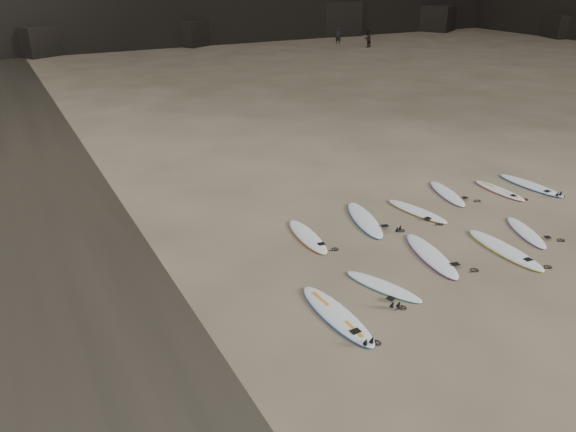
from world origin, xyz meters
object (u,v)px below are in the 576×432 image
at_px(surfboard_1, 383,286).
at_px(person_b, 368,38).
at_px(surfboard_8, 447,193).
at_px(surfboard_9, 499,190).
at_px(surfboard_2, 431,255).
at_px(surfboard_5, 307,236).
at_px(surfboard_10, 531,185).
at_px(surfboard_3, 505,249).
at_px(surfboard_7, 417,211).
at_px(person_a, 338,36).
at_px(surfboard_6, 365,219).
at_px(surfboard_0, 337,314).
at_px(surfboard_4, 526,232).

height_order(surfboard_1, person_b, person_b).
distance_m(surfboard_8, surfboard_9, 1.95).
xyz_separation_m(surfboard_2, surfboard_5, (-2.43, 2.64, -0.01)).
distance_m(surfboard_2, surfboard_10, 7.23).
relative_size(surfboard_3, surfboard_7, 1.16).
height_order(surfboard_9, surfboard_10, surfboard_10).
height_order(surfboard_1, surfboard_7, surfboard_7).
height_order(surfboard_2, person_a, person_a).
bearing_deg(surfboard_10, surfboard_5, 175.97).
distance_m(surfboard_3, surfboard_8, 4.26).
xyz_separation_m(surfboard_6, surfboard_9, (5.67, -0.19, -0.01)).
bearing_deg(surfboard_1, surfboard_3, -20.31).
relative_size(surfboard_3, surfboard_5, 1.14).
relative_size(surfboard_0, surfboard_10, 1.04).
relative_size(surfboard_3, surfboard_8, 1.14).
xyz_separation_m(surfboard_8, person_b, (19.41, 32.28, 0.79)).
distance_m(surfboard_4, person_b, 40.74).
bearing_deg(surfboard_2, surfboard_8, 55.88).
xyz_separation_m(surfboard_6, person_b, (23.25, 32.75, 0.78)).
xyz_separation_m(surfboard_3, surfboard_9, (3.35, 3.33, -0.01)).
height_order(surfboard_7, person_b, person_b).
relative_size(surfboard_6, person_a, 1.75).
bearing_deg(surfboard_9, person_b, 61.89).
xyz_separation_m(surfboard_4, surfboard_7, (-1.87, 2.76, 0.00)).
bearing_deg(surfboard_7, surfboard_5, 168.85).
height_order(surfboard_5, surfboard_6, surfboard_6).
xyz_separation_m(surfboard_1, surfboard_9, (7.57, 3.32, 0.00)).
xyz_separation_m(surfboard_1, surfboard_6, (1.89, 3.51, 0.01)).
bearing_deg(surfboard_6, surfboard_8, 23.30).
distance_m(surfboard_2, surfboard_9, 6.02).
relative_size(surfboard_3, person_a, 1.75).
distance_m(surfboard_2, person_b, 42.35).
relative_size(surfboard_3, surfboard_10, 1.04).
xyz_separation_m(surfboard_0, person_b, (26.84, 36.77, 0.78)).
relative_size(surfboard_6, person_b, 1.67).
xyz_separation_m(surfboard_3, surfboard_5, (-4.49, 3.34, -0.01)).
bearing_deg(person_b, surfboard_1, 35.03).
distance_m(surfboard_3, surfboard_6, 4.21).
relative_size(surfboard_1, surfboard_6, 0.79).
xyz_separation_m(surfboard_8, person_a, (18.16, 35.50, 0.75)).
bearing_deg(surfboard_0, surfboard_6, 47.24).
height_order(surfboard_0, surfboard_10, surfboard_0).
bearing_deg(surfboard_7, surfboard_1, -149.42).
distance_m(surfboard_4, surfboard_7, 3.34).
height_order(surfboard_0, person_b, person_b).
relative_size(surfboard_2, surfboard_4, 1.24).
xyz_separation_m(surfboard_6, surfboard_7, (1.89, -0.25, -0.01)).
xyz_separation_m(surfboard_5, person_a, (24.17, 36.15, 0.75)).
distance_m(surfboard_7, surfboard_9, 3.78).
bearing_deg(person_a, surfboard_0, -104.60).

